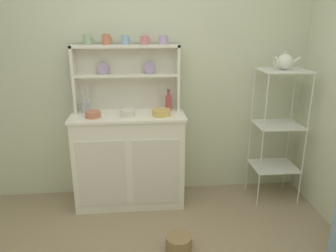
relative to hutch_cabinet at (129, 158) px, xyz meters
The scene contains 16 objects.
wall_back 0.84m from the hutch_cabinet, 57.12° to the left, with size 3.84×0.05×2.50m, color beige.
hutch_cabinet is the anchor object (origin of this frame).
hutch_shelf_unit 0.82m from the hutch_cabinet, 90.00° to the left, with size 0.98×0.18×0.61m.
bakers_rack 1.47m from the hutch_cabinet, ahead, with size 0.43×0.37×1.30m.
floor_basket 0.97m from the hutch_cabinet, 64.28° to the right, with size 0.20×0.20×0.13m, color #93754C.
cup_sage_0 1.16m from the hutch_cabinet, 159.77° to the left, with size 0.08×0.07×0.09m.
cup_terracotta_1 1.12m from the hutch_cabinet, 143.51° to the left, with size 0.09×0.07×0.09m.
cup_sky_2 1.10m from the hutch_cabinet, 90.06° to the left, with size 0.08×0.07×0.08m.
cup_rose_3 1.11m from the hutch_cabinet, 34.74° to the left, with size 0.09×0.08×0.08m.
cup_lilac_4 1.15m from the hutch_cabinet, 19.78° to the left, with size 0.09×0.07×0.08m.
bowl_mixing_large 0.56m from the hutch_cabinet, 166.48° to the right, with size 0.14×0.14×0.05m, color #C67556.
bowl_floral_medium 0.48m from the hutch_cabinet, 90.00° to the right, with size 0.13×0.13×0.06m, color silver.
bowl_cream_small 0.56m from the hutch_cabinet, 13.52° to the right, with size 0.16×0.16×0.06m, color #DBB760.
jam_bottle 0.65m from the hutch_cabinet, 12.60° to the left, with size 0.06×0.06×0.20m.
utensil_jar 0.64m from the hutch_cabinet, 168.64° to the left, with size 0.08×0.08×0.25m.
porcelain_teapot 1.69m from the hutch_cabinet, ahead, with size 0.23×0.14×0.17m.
Camera 1 is at (-0.07, -1.58, 1.74)m, focal length 35.36 mm.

